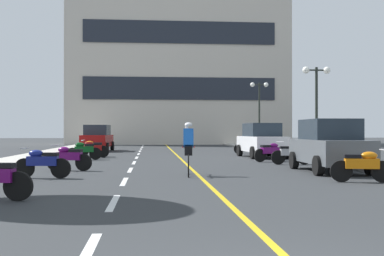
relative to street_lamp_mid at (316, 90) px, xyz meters
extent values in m
plane|color=#2D3033|center=(-7.18, 0.55, -3.52)|extent=(140.00, 140.00, 0.00)
cube|color=#B7B2A8|center=(-14.38, 3.55, -3.46)|extent=(2.40, 72.00, 0.12)
cube|color=#B7B2A8|center=(0.02, 3.55, -3.46)|extent=(2.40, 72.00, 0.12)
cube|color=silver|center=(-9.18, -18.45, -3.52)|extent=(0.14, 2.20, 0.01)
cube|color=silver|center=(-9.18, -14.45, -3.52)|extent=(0.14, 2.20, 0.01)
cube|color=silver|center=(-9.18, -10.45, -3.52)|extent=(0.14, 2.20, 0.01)
cube|color=silver|center=(-9.18, -6.45, -3.52)|extent=(0.14, 2.20, 0.01)
cube|color=silver|center=(-9.18, -2.45, -3.52)|extent=(0.14, 2.20, 0.01)
cube|color=silver|center=(-9.18, 1.55, -3.52)|extent=(0.14, 2.20, 0.01)
cube|color=silver|center=(-9.18, 5.55, -3.52)|extent=(0.14, 2.20, 0.01)
cube|color=silver|center=(-9.18, 9.55, -3.52)|extent=(0.14, 2.20, 0.01)
cube|color=silver|center=(-9.18, 13.55, -3.52)|extent=(0.14, 2.20, 0.01)
cube|color=silver|center=(-9.18, 17.55, -3.52)|extent=(0.14, 2.20, 0.01)
cube|color=silver|center=(-9.18, 21.55, -3.52)|extent=(0.14, 2.20, 0.01)
cube|color=silver|center=(-9.18, 25.55, -3.52)|extent=(0.14, 2.20, 0.01)
cube|color=gold|center=(-6.93, 3.55, -3.52)|extent=(0.12, 66.00, 0.01)
cube|color=beige|center=(-5.48, 28.81, 5.92)|extent=(22.99, 8.51, 18.87)
cube|color=#1E232D|center=(-5.48, 24.50, 2.14)|extent=(19.31, 0.10, 2.26)
cube|color=#1E232D|center=(-5.48, 24.50, 7.80)|extent=(19.31, 0.10, 2.26)
cylinder|color=black|center=(0.00, 0.00, -1.12)|extent=(0.14, 0.14, 4.55)
cylinder|color=black|center=(0.00, 0.00, 1.00)|extent=(1.10, 0.08, 0.08)
sphere|color=white|center=(-0.55, 0.00, 1.00)|extent=(0.36, 0.36, 0.36)
sphere|color=white|center=(0.55, 0.00, 1.00)|extent=(0.36, 0.36, 0.36)
cylinder|color=black|center=(0.15, 13.77, -0.85)|extent=(0.14, 0.14, 5.11)
cylinder|color=black|center=(0.15, 13.77, 1.56)|extent=(1.10, 0.08, 0.08)
sphere|color=white|center=(-0.40, 13.77, 1.56)|extent=(0.36, 0.36, 0.36)
sphere|color=white|center=(0.70, 13.77, 1.56)|extent=(0.36, 0.36, 0.36)
cylinder|color=black|center=(-3.11, -6.41, -3.20)|extent=(0.23, 0.64, 0.64)
cylinder|color=black|center=(-1.41, -6.45, -3.20)|extent=(0.23, 0.64, 0.64)
cylinder|color=black|center=(-3.16, -9.21, -3.20)|extent=(0.23, 0.64, 0.64)
cylinder|color=black|center=(-1.46, -9.25, -3.20)|extent=(0.23, 0.64, 0.64)
cube|color=#4C5156|center=(-2.29, -7.83, -2.80)|extent=(1.78, 4.23, 0.80)
cube|color=#1E2833|center=(-2.29, -7.83, -2.05)|extent=(1.60, 2.23, 0.70)
cylinder|color=black|center=(-3.49, 2.65, -3.20)|extent=(0.26, 0.65, 0.64)
cylinder|color=black|center=(-1.79, 2.75, -3.20)|extent=(0.26, 0.65, 0.64)
cylinder|color=black|center=(-3.31, -0.15, -3.20)|extent=(0.26, 0.65, 0.64)
cylinder|color=black|center=(-1.62, -0.04, -3.20)|extent=(0.26, 0.65, 0.64)
cube|color=silver|center=(-2.55, 1.30, -2.80)|extent=(1.96, 4.30, 0.80)
cube|color=#1E2833|center=(-2.55, 1.30, -2.05)|extent=(1.69, 2.29, 0.70)
cylinder|color=black|center=(-12.91, 11.43, -3.20)|extent=(0.25, 0.65, 0.64)
cylinder|color=black|center=(-11.21, 11.34, -3.20)|extent=(0.25, 0.65, 0.64)
cylinder|color=black|center=(-13.05, 8.63, -3.20)|extent=(0.25, 0.65, 0.64)
cylinder|color=black|center=(-11.35, 8.55, -3.20)|extent=(0.25, 0.65, 0.64)
cube|color=maroon|center=(-12.13, 9.99, -2.80)|extent=(1.91, 4.28, 0.80)
cube|color=#1E2833|center=(-12.13, 9.99, -2.05)|extent=(1.67, 2.28, 0.70)
cylinder|color=black|center=(-11.11, -14.06, -3.22)|extent=(0.61, 0.19, 0.60)
cube|color=black|center=(-11.41, -14.01, -2.80)|extent=(0.47, 0.31, 0.10)
cylinder|color=black|center=(-2.10, -11.32, -3.22)|extent=(0.61, 0.22, 0.60)
cylinder|color=black|center=(-3.18, -11.10, -3.22)|extent=(0.61, 0.22, 0.60)
cube|color=orange|center=(-2.64, -11.21, -3.00)|extent=(0.94, 0.46, 0.28)
ellipsoid|color=orange|center=(-2.45, -11.25, -2.78)|extent=(0.48, 0.33, 0.22)
cube|color=black|center=(-2.89, -11.16, -2.80)|extent=(0.48, 0.33, 0.10)
cylinder|color=silver|center=(-2.10, -11.32, -2.62)|extent=(0.15, 0.59, 0.03)
cylinder|color=black|center=(-12.21, -9.23, -3.22)|extent=(0.61, 0.18, 0.60)
cylinder|color=black|center=(-11.12, -9.37, -3.22)|extent=(0.61, 0.18, 0.60)
cube|color=navy|center=(-11.66, -9.30, -3.00)|extent=(0.93, 0.39, 0.28)
ellipsoid|color=navy|center=(-11.86, -9.27, -2.78)|extent=(0.47, 0.30, 0.22)
cube|color=black|center=(-11.41, -9.33, -2.80)|extent=(0.47, 0.30, 0.10)
cylinder|color=silver|center=(-12.21, -9.23, -2.62)|extent=(0.11, 0.60, 0.03)
cylinder|color=black|center=(-11.86, -6.41, -3.22)|extent=(0.60, 0.27, 0.60)
cylinder|color=black|center=(-10.80, -6.72, -3.22)|extent=(0.60, 0.27, 0.60)
cube|color=#590C59|center=(-11.33, -6.56, -3.00)|extent=(0.94, 0.52, 0.28)
ellipsoid|color=#590C59|center=(-11.52, -6.51, -2.78)|extent=(0.49, 0.35, 0.22)
cube|color=black|center=(-11.09, -6.64, -2.80)|extent=(0.49, 0.35, 0.10)
cylinder|color=silver|center=(-11.86, -6.41, -2.62)|extent=(0.20, 0.58, 0.03)
cylinder|color=black|center=(-2.00, -4.19, -3.22)|extent=(0.60, 0.13, 0.60)
cylinder|color=black|center=(-3.10, -4.13, -3.22)|extent=(0.60, 0.13, 0.60)
cube|color=#B2B2B7|center=(-2.55, -4.16, -3.00)|extent=(0.91, 0.33, 0.28)
ellipsoid|color=#B2B2B7|center=(-2.35, -4.17, -2.78)|extent=(0.45, 0.26, 0.22)
cube|color=black|center=(-2.80, -4.14, -2.80)|extent=(0.45, 0.26, 0.10)
cylinder|color=silver|center=(-2.00, -4.19, -2.62)|extent=(0.06, 0.60, 0.03)
cylinder|color=black|center=(-2.45, -2.09, -3.22)|extent=(0.60, 0.29, 0.60)
cylinder|color=black|center=(-3.49, -2.45, -3.22)|extent=(0.60, 0.29, 0.60)
cube|color=#590C59|center=(-2.97, -2.27, -3.00)|extent=(0.94, 0.56, 0.28)
ellipsoid|color=#590C59|center=(-2.78, -2.20, -2.78)|extent=(0.49, 0.37, 0.22)
cube|color=black|center=(-3.21, -2.35, -2.80)|extent=(0.49, 0.37, 0.10)
cylinder|color=silver|center=(-2.45, -2.09, -2.62)|extent=(0.23, 0.58, 0.03)
cylinder|color=black|center=(-12.22, -0.24, -3.22)|extent=(0.61, 0.21, 0.60)
cylinder|color=black|center=(-11.14, -0.02, -3.22)|extent=(0.61, 0.21, 0.60)
cube|color=#0C4C19|center=(-11.68, -0.13, -3.00)|extent=(0.94, 0.45, 0.28)
ellipsoid|color=#0C4C19|center=(-11.88, -0.17, -2.78)|extent=(0.48, 0.32, 0.22)
cube|color=black|center=(-11.43, -0.08, -2.80)|extent=(0.48, 0.32, 0.10)
cylinder|color=silver|center=(-12.22, -0.24, -2.62)|extent=(0.15, 0.59, 0.03)
cylinder|color=black|center=(-12.00, 1.55, -3.22)|extent=(0.60, 0.27, 0.60)
cylinder|color=black|center=(-10.95, 1.87, -3.22)|extent=(0.60, 0.27, 0.60)
cube|color=maroon|center=(-11.47, 1.71, -3.00)|extent=(0.94, 0.53, 0.28)
ellipsoid|color=maroon|center=(-11.66, 1.65, -2.78)|extent=(0.49, 0.36, 0.22)
cube|color=black|center=(-11.23, 1.78, -2.80)|extent=(0.49, 0.36, 0.10)
cylinder|color=silver|center=(-12.00, 1.55, -2.62)|extent=(0.20, 0.58, 0.03)
cylinder|color=black|center=(-12.17, 3.22, -3.22)|extent=(0.61, 0.18, 0.60)
cylinder|color=black|center=(-11.08, 3.07, -3.22)|extent=(0.61, 0.18, 0.60)
cube|color=orange|center=(-11.62, 3.14, -3.00)|extent=(0.93, 0.40, 0.28)
ellipsoid|color=orange|center=(-11.82, 3.17, -2.78)|extent=(0.47, 0.30, 0.22)
cube|color=black|center=(-11.37, 3.11, -2.80)|extent=(0.47, 0.30, 0.10)
cylinder|color=silver|center=(-12.17, 3.22, -2.62)|extent=(0.11, 0.60, 0.03)
cylinder|color=black|center=(-1.98, 5.08, -3.22)|extent=(0.61, 0.15, 0.60)
cylinder|color=black|center=(-3.08, 5.17, -3.22)|extent=(0.61, 0.15, 0.60)
cube|color=maroon|center=(-2.53, 5.12, -3.00)|extent=(0.92, 0.36, 0.28)
ellipsoid|color=maroon|center=(-2.33, 5.11, -2.78)|extent=(0.46, 0.28, 0.22)
cube|color=black|center=(-2.78, 5.15, -2.80)|extent=(0.46, 0.28, 0.10)
cylinder|color=silver|center=(-1.98, 5.08, -2.62)|extent=(0.08, 0.60, 0.03)
torus|color=black|center=(-7.21, -8.29, -3.18)|extent=(0.10, 0.72, 0.72)
torus|color=black|center=(-7.29, -9.34, -3.18)|extent=(0.10, 0.72, 0.72)
cylinder|color=red|center=(-7.25, -8.84, -2.88)|extent=(0.11, 0.95, 0.04)
cube|color=black|center=(-7.26, -8.99, -2.66)|extent=(0.12, 0.21, 0.06)
cylinder|color=red|center=(-7.21, -8.39, -2.63)|extent=(0.42, 0.06, 0.03)
cube|color=black|center=(-7.26, -8.94, -2.73)|extent=(0.27, 0.38, 0.28)
cube|color=blue|center=(-7.25, -8.79, -2.33)|extent=(0.35, 0.48, 0.61)
sphere|color=beige|center=(-7.24, -8.66, -1.98)|extent=(0.20, 0.20, 0.20)
ellipsoid|color=white|center=(-7.24, -8.66, -1.91)|extent=(0.24, 0.26, 0.16)
camera|label=1|loc=(-8.44, -24.15, -2.09)|focal=45.47mm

